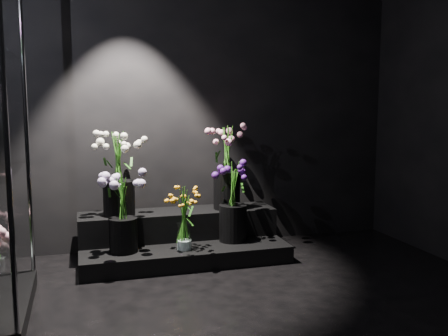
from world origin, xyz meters
name	(u,v)px	position (x,y,z in m)	size (l,w,h in m)	color
wall_back	(189,96)	(0.00, 2.00, 1.40)	(4.00, 4.00, 0.00)	black
display_riser	(181,238)	(-0.16, 1.65, 0.16)	(1.73, 0.77, 0.39)	black
bouquet_orange_bells	(184,218)	(-0.19, 1.36, 0.41)	(0.30, 0.30, 0.51)	white
bouquet_lilac	(123,206)	(-0.67, 1.44, 0.52)	(0.47, 0.47, 0.63)	black
bouquet_purple	(233,197)	(0.27, 1.50, 0.54)	(0.37, 0.37, 0.70)	black
bouquet_cream_roses	(118,169)	(-0.68, 1.72, 0.79)	(0.49, 0.49, 0.70)	black
bouquet_pink_roses	(227,163)	(0.28, 1.72, 0.81)	(0.42, 0.42, 0.74)	black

